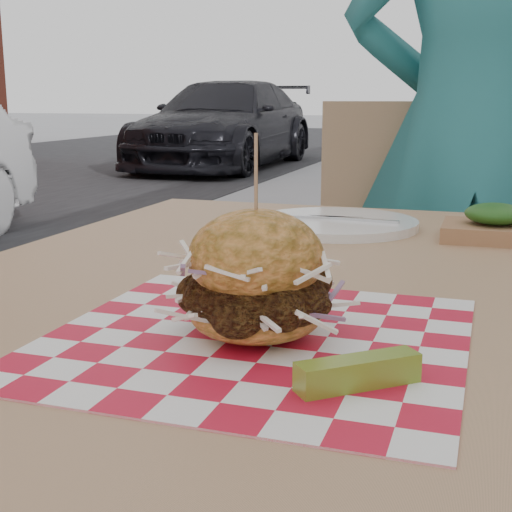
# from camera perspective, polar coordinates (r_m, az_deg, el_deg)

# --- Properties ---
(diner) EXTENTS (0.68, 0.49, 1.75)m
(diner) POSITION_cam_1_polar(r_m,az_deg,el_deg) (1.88, 16.65, 9.53)
(diner) COLOR teal
(diner) RESTS_ON ground
(car_dark) EXTENTS (1.70, 4.17, 1.21)m
(car_dark) POSITION_cam_1_polar(r_m,az_deg,el_deg) (10.26, -2.46, 10.52)
(car_dark) COLOR black
(car_dark) RESTS_ON ground
(patio_table) EXTENTS (0.80, 1.20, 0.75)m
(patio_table) POSITION_cam_1_polar(r_m,az_deg,el_deg) (0.85, 0.96, -7.13)
(patio_table) COLOR tan
(patio_table) RESTS_ON ground
(patio_chair) EXTENTS (0.43, 0.44, 0.95)m
(patio_chair) POSITION_cam_1_polar(r_m,az_deg,el_deg) (1.91, 10.62, 0.05)
(patio_chair) COLOR tan
(patio_chair) RESTS_ON ground
(paper_liner) EXTENTS (0.36, 0.36, 0.00)m
(paper_liner) POSITION_cam_1_polar(r_m,az_deg,el_deg) (0.63, -0.00, -6.56)
(paper_liner) COLOR red
(paper_liner) RESTS_ON patio_table
(sandwich) EXTENTS (0.16, 0.16, 0.18)m
(sandwich) POSITION_cam_1_polar(r_m,az_deg,el_deg) (0.62, -0.00, -2.15)
(sandwich) COLOR #D98A3D
(sandwich) RESTS_ON paper_liner
(pickle_spear) EXTENTS (0.09, 0.08, 0.02)m
(pickle_spear) POSITION_cam_1_polar(r_m,az_deg,el_deg) (0.53, 8.16, -9.18)
(pickle_spear) COLOR olive
(pickle_spear) RESTS_ON paper_liner
(place_setting) EXTENTS (0.27, 0.27, 0.02)m
(place_setting) POSITION_cam_1_polar(r_m,az_deg,el_deg) (1.18, 6.34, 2.61)
(place_setting) COLOR white
(place_setting) RESTS_ON patio_table
(kraft_tray) EXTENTS (0.15, 0.12, 0.06)m
(kraft_tray) POSITION_cam_1_polar(r_m,az_deg,el_deg) (1.12, 18.55, 2.34)
(kraft_tray) COLOR #9A6B46
(kraft_tray) RESTS_ON patio_table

